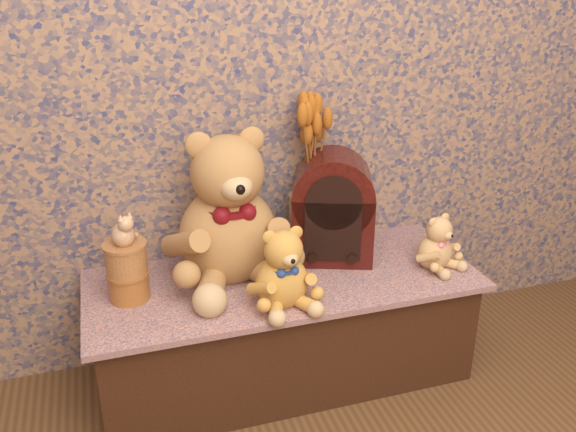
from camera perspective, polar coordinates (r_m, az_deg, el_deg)
name	(u,v)px	position (r m, az deg, el deg)	size (l,w,h in m)	color
display_shelf	(284,326)	(2.13, -0.41, -10.27)	(1.29, 0.52, 0.39)	navy
teddy_large	(227,199)	(1.95, -5.75, 1.60)	(0.42, 0.50, 0.53)	#AC7B42
teddy_medium	(282,263)	(1.82, -0.57, -4.42)	(0.21, 0.25, 0.27)	gold
teddy_small	(436,239)	(2.11, 13.66, -2.10)	(0.16, 0.19, 0.20)	#E1B06B
cathedral_radio	(333,206)	(2.09, 4.20, 0.90)	(0.28, 0.20, 0.38)	#340C09
ceramic_vase	(307,223)	(2.15, 1.80, -0.68)	(0.13, 0.13, 0.22)	tan
dried_stalks	(308,141)	(2.05, 1.90, 7.04)	(0.20, 0.20, 0.38)	#B4601C
biscuit_tin_lower	(129,286)	(1.95, -14.64, -6.32)	(0.12, 0.12, 0.09)	gold
biscuit_tin_upper	(126,259)	(1.91, -14.92, -3.88)	(0.12, 0.12, 0.10)	#DFAF61
cat_figurine	(122,227)	(1.86, -15.24, -1.03)	(0.08, 0.09, 0.11)	silver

